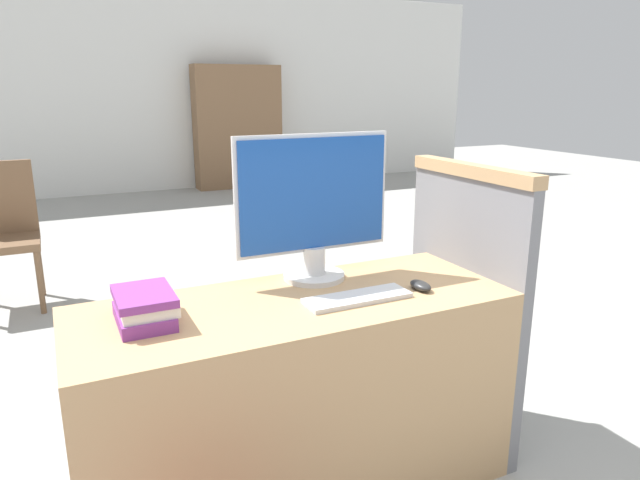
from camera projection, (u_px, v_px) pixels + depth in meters
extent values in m
cube|color=white|center=(97.00, 90.00, 7.59)|extent=(12.00, 0.06, 2.80)
cube|color=tan|center=(297.00, 398.00, 2.03)|extent=(1.50, 0.58, 0.74)
cube|color=slate|center=(463.00, 310.00, 2.35)|extent=(0.05, 0.68, 1.10)
cube|color=tan|center=(473.00, 171.00, 2.20)|extent=(0.07, 0.68, 0.05)
cylinder|color=silver|center=(314.00, 276.00, 2.16)|extent=(0.23, 0.23, 0.02)
cylinder|color=silver|center=(314.00, 260.00, 2.14)|extent=(0.08, 0.08, 0.10)
cube|color=silver|center=(313.00, 193.00, 2.08)|extent=(0.60, 0.01, 0.43)
cube|color=#19479E|center=(314.00, 194.00, 2.08)|extent=(0.57, 0.02, 0.40)
cube|color=silver|center=(358.00, 298.00, 1.94)|extent=(0.37, 0.12, 0.02)
ellipsoid|color=#262626|center=(420.00, 286.00, 2.04)|extent=(0.06, 0.10, 0.03)
cube|color=#7A3384|center=(144.00, 316.00, 1.75)|extent=(0.16, 0.25, 0.04)
cube|color=silver|center=(146.00, 305.00, 1.74)|extent=(0.16, 0.22, 0.03)
cube|color=#7A3384|center=(144.00, 296.00, 1.74)|extent=(0.17, 0.24, 0.03)
cylinder|color=brown|center=(40.00, 282.00, 3.70)|extent=(0.04, 0.04, 0.43)
cylinder|color=brown|center=(40.00, 266.00, 4.03)|extent=(0.04, 0.04, 0.43)
cube|color=brown|center=(3.00, 244.00, 3.72)|extent=(0.44, 0.44, 0.05)
cube|color=#846042|center=(238.00, 127.00, 8.30)|extent=(1.26, 0.32, 1.75)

